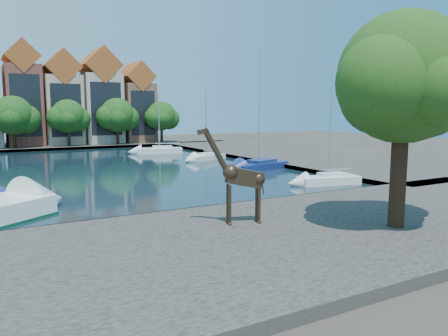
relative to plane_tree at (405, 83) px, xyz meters
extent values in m
plane|color=#38332B|center=(-7.62, 9.01, -7.67)|extent=(160.00, 160.00, 0.00)
cube|color=black|center=(-7.62, 33.01, -7.63)|extent=(38.00, 50.00, 0.08)
cube|color=#4F4B45|center=(-7.62, 2.01, -7.42)|extent=(50.00, 14.00, 0.50)
cube|color=#4F4B45|center=(-7.62, 65.01, -7.42)|extent=(60.00, 16.00, 0.50)
cube|color=#4F4B45|center=(17.38, 33.01, -7.42)|extent=(14.00, 52.00, 0.50)
cylinder|color=#332114|center=(-0.12, 0.01, -4.42)|extent=(0.80, 0.80, 5.50)
sphere|color=#234614|center=(-0.12, 0.01, 0.25)|extent=(6.40, 6.40, 6.40)
sphere|color=#234614|center=(1.80, 0.31, -0.39)|extent=(4.80, 4.80, 4.80)
sphere|color=#234614|center=(-1.88, -0.39, -0.07)|extent=(4.48, 4.48, 4.48)
cube|color=brown|center=(-11.62, 65.01, -0.67)|extent=(5.39, 9.00, 13.00)
cube|color=#A65021|center=(-11.62, 65.01, 7.04)|extent=(5.44, 9.18, 5.44)
cube|color=black|center=(-11.62, 60.53, -0.67)|extent=(4.40, 0.05, 9.75)
cube|color=tan|center=(-5.62, 65.01, -1.42)|extent=(5.88, 9.00, 11.50)
cube|color=#A65021|center=(-5.62, 65.01, 5.65)|extent=(5.94, 9.18, 5.94)
cube|color=black|center=(-5.62, 60.53, -1.42)|extent=(4.80, 0.05, 8.62)
cube|color=#BCB1A1|center=(0.88, 65.01, -1.17)|extent=(6.37, 9.00, 12.00)
cube|color=#A65021|center=(0.88, 65.01, 6.26)|extent=(6.43, 9.18, 6.43)
cube|color=black|center=(0.88, 60.53, -1.17)|extent=(5.20, 0.05, 9.00)
cube|color=brown|center=(7.38, 65.01, -1.92)|extent=(5.39, 9.00, 10.50)
cube|color=#A65021|center=(7.38, 65.01, 4.54)|extent=(5.44, 9.18, 5.44)
cube|color=black|center=(7.38, 60.53, -1.92)|extent=(4.40, 0.05, 7.88)
cylinder|color=#332114|center=(-13.62, 59.51, -5.57)|extent=(0.50, 0.50, 3.20)
sphere|color=#10360F|center=(-13.62, 59.51, -2.17)|extent=(6.00, 6.00, 6.00)
sphere|color=#10360F|center=(-11.82, 59.81, -2.77)|extent=(4.50, 4.50, 4.50)
sphere|color=#10360F|center=(-15.27, 59.11, -2.47)|extent=(4.20, 4.20, 4.20)
cylinder|color=#332114|center=(-5.62, 59.51, -5.57)|extent=(0.50, 0.50, 3.20)
sphere|color=#10360F|center=(-5.62, 59.51, -2.35)|extent=(5.40, 5.40, 5.40)
sphere|color=#10360F|center=(-4.00, 59.81, -2.89)|extent=(4.05, 4.05, 4.05)
sphere|color=#10360F|center=(-7.10, 59.11, -2.62)|extent=(3.78, 3.78, 3.78)
cylinder|color=#332114|center=(2.38, 59.51, -5.57)|extent=(0.50, 0.50, 3.20)
sphere|color=#10360F|center=(2.38, 59.51, -2.23)|extent=(5.80, 5.80, 5.80)
sphere|color=#10360F|center=(4.12, 59.81, -2.81)|extent=(4.35, 4.35, 4.35)
sphere|color=#10360F|center=(0.79, 59.11, -2.52)|extent=(4.06, 4.06, 4.06)
cylinder|color=#332114|center=(10.38, 59.51, -5.57)|extent=(0.50, 0.50, 3.20)
sphere|color=#10360F|center=(10.38, 59.51, -2.41)|extent=(5.20, 5.20, 5.20)
sphere|color=#10360F|center=(11.94, 59.81, -2.93)|extent=(3.90, 3.90, 3.90)
sphere|color=#10360F|center=(8.95, 59.11, -2.67)|extent=(3.64, 3.64, 3.64)
cylinder|color=#34261A|center=(-7.34, 4.34, -6.14)|extent=(0.16, 0.16, 2.07)
cylinder|color=#34261A|center=(-7.22, 4.76, -6.14)|extent=(0.16, 0.16, 2.07)
cylinder|color=#34261A|center=(-5.82, 3.92, -6.14)|extent=(0.16, 0.16, 2.07)
cylinder|color=#34261A|center=(-5.70, 4.34, -6.14)|extent=(0.16, 0.16, 2.07)
cube|color=#34261A|center=(-6.47, 4.33, -4.76)|extent=(2.08, 1.05, 1.21)
cylinder|color=#34261A|center=(-7.89, 4.72, -3.42)|extent=(1.35, 0.64, 2.14)
cube|color=#34261A|center=(-8.57, 4.90, -2.37)|extent=(0.60, 0.32, 0.33)
cube|color=white|center=(7.38, 13.01, -7.15)|extent=(5.54, 2.96, 0.88)
cube|color=white|center=(7.38, 13.01, -6.85)|extent=(2.53, 1.77, 0.49)
cylinder|color=#B2B2B7|center=(7.38, 13.01, -2.23)|extent=(0.12, 0.12, 9.35)
cube|color=navy|center=(7.38, 23.62, -7.12)|extent=(7.36, 4.11, 0.94)
cube|color=navy|center=(7.38, 23.62, -6.81)|extent=(3.38, 2.42, 0.52)
cylinder|color=#B2B2B7|center=(7.38, 23.62, -1.16)|extent=(0.13, 0.13, 11.40)
cube|color=silver|center=(6.51, 34.19, -7.18)|extent=(5.82, 3.90, 0.82)
cube|color=silver|center=(6.51, 34.19, -6.91)|extent=(2.74, 2.17, 0.45)
cylinder|color=#B2B2B7|center=(6.51, 34.19, -2.67)|extent=(0.11, 0.11, 8.57)
cube|color=silver|center=(4.38, 44.96, -7.09)|extent=(6.74, 3.94, 1.01)
cube|color=silver|center=(4.38, 44.96, -6.75)|extent=(3.11, 2.29, 0.56)
cylinder|color=#B2B2B7|center=(4.38, 44.96, -2.84)|extent=(0.13, 0.13, 7.94)
camera|label=1|loc=(-18.25, -14.52, -1.29)|focal=35.00mm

